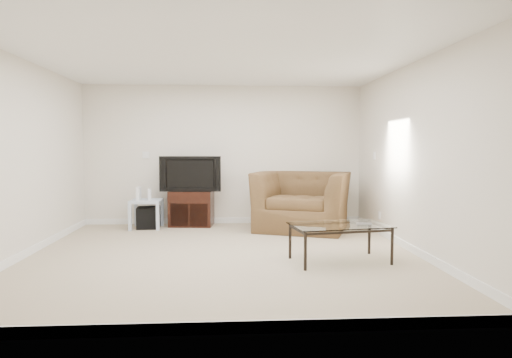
{
  "coord_description": "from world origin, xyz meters",
  "views": [
    {
      "loc": [
        0.06,
        -5.8,
        1.39
      ],
      "look_at": [
        0.5,
        1.2,
        0.9
      ],
      "focal_mm": 32.0,
      "sensor_mm": 36.0,
      "label": 1
    }
  ],
  "objects": [
    {
      "name": "television",
      "position": [
        -0.58,
        2.25,
        0.93
      ],
      "size": [
        1.0,
        0.25,
        0.61
      ],
      "primitive_type": "imported",
      "rotation": [
        0.0,
        0.0,
        -0.05
      ],
      "color": "black",
      "rests_on": "tv_stand"
    },
    {
      "name": "plate_back",
      "position": [
        -1.4,
        2.49,
        1.25
      ],
      "size": [
        0.12,
        0.02,
        0.12
      ],
      "primitive_type": "cube",
      "color": "white",
      "rests_on": "wall_back"
    },
    {
      "name": "remote",
      "position": [
        1.71,
        -0.44,
        0.47
      ],
      "size": [
        0.19,
        0.07,
        0.02
      ],
      "primitive_type": "cube",
      "rotation": [
        0.0,
        0.0,
        -0.12
      ],
      "color": "#B2B2B7",
      "rests_on": "coffee_table"
    },
    {
      "name": "dvd_player",
      "position": [
        -0.58,
        2.24,
        0.52
      ],
      "size": [
        0.4,
        0.3,
        0.05
      ],
      "primitive_type": "cube",
      "rotation": [
        0.0,
        0.0,
        -0.1
      ],
      "color": "black",
      "rests_on": "tv_stand"
    },
    {
      "name": "game_console",
      "position": [
        -1.45,
        2.03,
        0.6
      ],
      "size": [
        0.06,
        0.17,
        0.23
      ],
      "primitive_type": "cube",
      "rotation": [
        0.0,
        0.0,
        -0.06
      ],
      "color": "white",
      "rests_on": "side_table"
    },
    {
      "name": "wall_right",
      "position": [
        2.5,
        0.0,
        1.25
      ],
      "size": [
        0.02,
        5.0,
        2.5
      ],
      "primitive_type": "cube",
      "color": "silver",
      "rests_on": "ground"
    },
    {
      "name": "tv_stand",
      "position": [
        -0.58,
        2.28,
        0.31
      ],
      "size": [
        0.8,
        0.59,
        0.62
      ],
      "primitive_type": null,
      "rotation": [
        0.0,
        0.0,
        -0.1
      ],
      "color": "black",
      "rests_on": "floor"
    },
    {
      "name": "side_table",
      "position": [
        -1.33,
        2.05,
        0.25
      ],
      "size": [
        0.52,
        0.52,
        0.49
      ],
      "primitive_type": null,
      "rotation": [
        0.0,
        0.0,
        -0.02
      ],
      "color": "#A6C3CE",
      "rests_on": "floor"
    },
    {
      "name": "plate_right_switch",
      "position": [
        2.49,
        1.6,
        1.25
      ],
      "size": [
        0.02,
        0.09,
        0.13
      ],
      "primitive_type": "cube",
      "color": "white",
      "rests_on": "wall_right"
    },
    {
      "name": "plate_right_outlet",
      "position": [
        2.49,
        1.3,
        0.3
      ],
      "size": [
        0.02,
        0.08,
        0.12
      ],
      "primitive_type": "cube",
      "color": "white",
      "rests_on": "wall_right"
    },
    {
      "name": "subwoofer",
      "position": [
        -1.3,
        2.07,
        0.17
      ],
      "size": [
        0.41,
        0.41,
        0.38
      ],
      "primitive_type": "cube",
      "rotation": [
        0.0,
        0.0,
        0.07
      ],
      "color": "black",
      "rests_on": "floor"
    },
    {
      "name": "wall_back",
      "position": [
        0.0,
        2.5,
        1.25
      ],
      "size": [
        5.0,
        0.02,
        2.5
      ],
      "primitive_type": "cube",
      "color": "silver",
      "rests_on": "ground"
    },
    {
      "name": "wall_left",
      "position": [
        -2.5,
        0.0,
        1.25
      ],
      "size": [
        0.02,
        5.0,
        2.5
      ],
      "primitive_type": "cube",
      "color": "silver",
      "rests_on": "ground"
    },
    {
      "name": "ceiling",
      "position": [
        0.0,
        0.0,
        2.5
      ],
      "size": [
        5.0,
        5.0,
        0.0
      ],
      "primitive_type": "plane",
      "color": "white",
      "rests_on": "ground"
    },
    {
      "name": "floor",
      "position": [
        0.0,
        0.0,
        0.0
      ],
      "size": [
        5.0,
        5.0,
        0.0
      ],
      "primitive_type": "plane",
      "color": "tan",
      "rests_on": "ground"
    },
    {
      "name": "game_case",
      "position": [
        -1.27,
        2.03,
        0.59
      ],
      "size": [
        0.06,
        0.15,
        0.19
      ],
      "primitive_type": "cube",
      "rotation": [
        0.0,
        0.0,
        0.1
      ],
      "color": "silver",
      "rests_on": "side_table"
    },
    {
      "name": "recliner",
      "position": [
        1.32,
        1.78,
        0.65
      ],
      "size": [
        1.75,
        1.44,
        1.31
      ],
      "primitive_type": "imported",
      "rotation": [
        0.0,
        0.0,
        -0.36
      ],
      "color": "brown",
      "rests_on": "floor"
    },
    {
      "name": "coffee_table",
      "position": [
        1.42,
        -0.41,
        0.23
      ],
      "size": [
        1.25,
        0.84,
        0.45
      ],
      "primitive_type": null,
      "rotation": [
        0.0,
        0.0,
        0.17
      ],
      "color": "black",
      "rests_on": "floor"
    }
  ]
}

